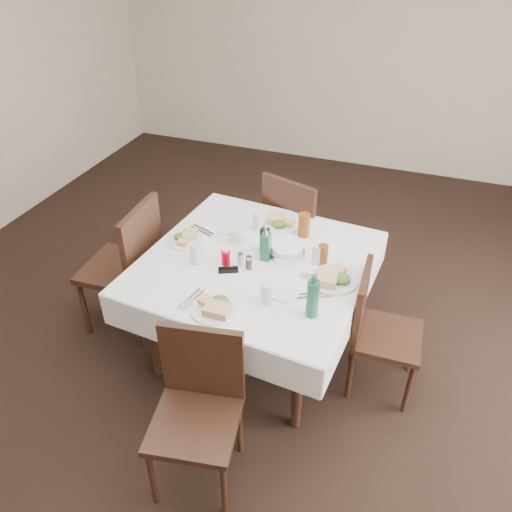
# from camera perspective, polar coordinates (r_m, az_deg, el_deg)

# --- Properties ---
(ground_plane) EXTENTS (7.00, 7.00, 0.00)m
(ground_plane) POSITION_cam_1_polar(r_m,az_deg,el_deg) (3.54, 0.59, -12.10)
(ground_plane) COLOR black
(room_shell) EXTENTS (6.04, 7.04, 2.80)m
(room_shell) POSITION_cam_1_polar(r_m,az_deg,el_deg) (2.57, 0.83, 14.87)
(room_shell) COLOR beige
(room_shell) RESTS_ON ground
(dining_table) EXTENTS (1.49, 1.49, 0.76)m
(dining_table) POSITION_cam_1_polar(r_m,az_deg,el_deg) (3.20, -0.03, -1.63)
(dining_table) COLOR black
(dining_table) RESTS_ON ground
(chair_north) EXTENTS (0.59, 0.59, 0.98)m
(chair_north) POSITION_cam_1_polar(r_m,az_deg,el_deg) (3.92, 4.54, 3.60)
(chair_north) COLOR black
(chair_north) RESTS_ON ground
(chair_south) EXTENTS (0.50, 0.50, 0.92)m
(chair_south) POSITION_cam_1_polar(r_m,az_deg,el_deg) (2.68, -6.56, -15.96)
(chair_south) COLOR black
(chair_south) RESTS_ON ground
(chair_east) EXTENTS (0.42, 0.42, 0.87)m
(chair_east) POSITION_cam_1_polar(r_m,az_deg,el_deg) (3.17, 13.46, -7.63)
(chair_east) COLOR black
(chair_east) RESTS_ON ground
(chair_west) EXTENTS (0.50, 0.50, 1.02)m
(chair_west) POSITION_cam_1_polar(r_m,az_deg,el_deg) (3.57, -14.18, -0.52)
(chair_west) COLOR black
(chair_west) RESTS_ON ground
(meal_north) EXTENTS (0.26, 0.26, 0.06)m
(meal_north) POSITION_cam_1_polar(r_m,az_deg,el_deg) (3.50, 2.79, 3.86)
(meal_north) COLOR white
(meal_north) RESTS_ON dining_table
(meal_south) EXTENTS (0.27, 0.27, 0.06)m
(meal_south) POSITION_cam_1_polar(r_m,az_deg,el_deg) (2.77, -4.63, -5.84)
(meal_south) COLOR white
(meal_south) RESTS_ON dining_table
(meal_east) EXTENTS (0.30, 0.30, 0.06)m
(meal_east) POSITION_cam_1_polar(r_m,az_deg,el_deg) (3.00, 8.81, -2.50)
(meal_east) COLOR white
(meal_east) RESTS_ON dining_table
(meal_west) EXTENTS (0.24, 0.24, 0.05)m
(meal_west) POSITION_cam_1_polar(r_m,az_deg,el_deg) (3.36, -8.01, 2.01)
(meal_west) COLOR white
(meal_west) RESTS_ON dining_table
(side_plate_a) EXTENTS (0.18, 0.18, 0.01)m
(side_plate_a) POSITION_cam_1_polar(r_m,az_deg,el_deg) (3.46, -3.04, 3.15)
(side_plate_a) COLOR white
(side_plate_a) RESTS_ON dining_table
(side_plate_b) EXTENTS (0.16, 0.16, 0.01)m
(side_plate_b) POSITION_cam_1_polar(r_m,az_deg,el_deg) (2.89, 3.29, -4.28)
(side_plate_b) COLOR white
(side_plate_b) RESTS_ON dining_table
(water_n) EXTENTS (0.07, 0.07, 0.13)m
(water_n) POSITION_cam_1_polar(r_m,az_deg,el_deg) (3.43, 0.22, 4.01)
(water_n) COLOR silver
(water_n) RESTS_ON dining_table
(water_s) EXTENTS (0.07, 0.07, 0.13)m
(water_s) POSITION_cam_1_polar(r_m,az_deg,el_deg) (2.79, 1.21, -4.27)
(water_s) COLOR silver
(water_s) RESTS_ON dining_table
(water_e) EXTENTS (0.07, 0.07, 0.13)m
(water_e) POSITION_cam_1_polar(r_m,az_deg,el_deg) (3.12, 7.05, 0.21)
(water_e) COLOR silver
(water_e) RESTS_ON dining_table
(water_w) EXTENTS (0.08, 0.08, 0.14)m
(water_w) POSITION_cam_1_polar(r_m,az_deg,el_deg) (3.12, -6.84, 0.36)
(water_w) COLOR silver
(water_w) RESTS_ON dining_table
(iced_tea_a) EXTENTS (0.08, 0.08, 0.17)m
(iced_tea_a) POSITION_cam_1_polar(r_m,az_deg,el_deg) (3.37, 5.51, 3.56)
(iced_tea_a) COLOR brown
(iced_tea_a) RESTS_ON dining_table
(iced_tea_b) EXTENTS (0.06, 0.06, 0.13)m
(iced_tea_b) POSITION_cam_1_polar(r_m,az_deg,el_deg) (3.12, 7.65, 0.15)
(iced_tea_b) COLOR brown
(iced_tea_b) RESTS_ON dining_table
(bread_basket) EXTENTS (0.23, 0.23, 0.07)m
(bread_basket) POSITION_cam_1_polar(r_m,az_deg,el_deg) (3.19, 3.58, 0.59)
(bread_basket) COLOR silver
(bread_basket) RESTS_ON dining_table
(oil_cruet_dark) EXTENTS (0.05, 0.05, 0.22)m
(oil_cruet_dark) POSITION_cam_1_polar(r_m,az_deg,el_deg) (3.19, 1.02, 1.94)
(oil_cruet_dark) COLOR black
(oil_cruet_dark) RESTS_ON dining_table
(oil_cruet_green) EXTENTS (0.06, 0.06, 0.24)m
(oil_cruet_green) POSITION_cam_1_polar(r_m,az_deg,el_deg) (3.11, 1.12, 1.17)
(oil_cruet_green) COLOR #1D623B
(oil_cruet_green) RESTS_ON dining_table
(ketchup_bottle) EXTENTS (0.05, 0.05, 0.12)m
(ketchup_bottle) POSITION_cam_1_polar(r_m,az_deg,el_deg) (3.10, -3.48, -0.10)
(ketchup_bottle) COLOR #B60011
(ketchup_bottle) RESTS_ON dining_table
(salt_shaker) EXTENTS (0.04, 0.04, 0.08)m
(salt_shaker) POSITION_cam_1_polar(r_m,az_deg,el_deg) (3.10, -1.78, -0.33)
(salt_shaker) COLOR white
(salt_shaker) RESTS_ON dining_table
(pepper_shaker) EXTENTS (0.04, 0.04, 0.09)m
(pepper_shaker) POSITION_cam_1_polar(r_m,az_deg,el_deg) (3.06, -0.84, -0.77)
(pepper_shaker) COLOR #412D25
(pepper_shaker) RESTS_ON dining_table
(coffee_mug) EXTENTS (0.13, 0.13, 0.09)m
(coffee_mug) POSITION_cam_1_polar(r_m,az_deg,el_deg) (3.32, -2.19, 2.29)
(coffee_mug) COLOR white
(coffee_mug) RESTS_ON dining_table
(sunglasses) EXTENTS (0.13, 0.09, 0.03)m
(sunglasses) POSITION_cam_1_polar(r_m,az_deg,el_deg) (3.06, -3.20, -1.60)
(sunglasses) COLOR black
(sunglasses) RESTS_ON dining_table
(green_bottle) EXTENTS (0.07, 0.07, 0.27)m
(green_bottle) POSITION_cam_1_polar(r_m,az_deg,el_deg) (2.69, 6.51, -4.80)
(green_bottle) COLOR #1D623B
(green_bottle) RESTS_ON dining_table
(sugar_caddy) EXTENTS (0.09, 0.05, 0.05)m
(sugar_caddy) POSITION_cam_1_polar(r_m,az_deg,el_deg) (3.02, 6.02, -2.01)
(sugar_caddy) COLOR white
(sugar_caddy) RESTS_ON dining_table
(cutlery_n) EXTENTS (0.08, 0.20, 0.01)m
(cutlery_n) POSITION_cam_1_polar(r_m,az_deg,el_deg) (3.50, 4.69, 3.42)
(cutlery_n) COLOR silver
(cutlery_n) RESTS_ON dining_table
(cutlery_s) EXTENTS (0.09, 0.20, 0.01)m
(cutlery_s) POSITION_cam_1_polar(r_m,az_deg,el_deg) (2.87, -7.41, -4.94)
(cutlery_s) COLOR silver
(cutlery_s) RESTS_ON dining_table
(cutlery_e) EXTENTS (0.20, 0.13, 0.01)m
(cutlery_e) POSITION_cam_1_polar(r_m,az_deg,el_deg) (2.89, 6.60, -4.55)
(cutlery_e) COLOR silver
(cutlery_e) RESTS_ON dining_table
(cutlery_w) EXTENTS (0.20, 0.11, 0.01)m
(cutlery_w) POSITION_cam_1_polar(r_m,az_deg,el_deg) (3.46, -6.21, 2.92)
(cutlery_w) COLOR silver
(cutlery_w) RESTS_ON dining_table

